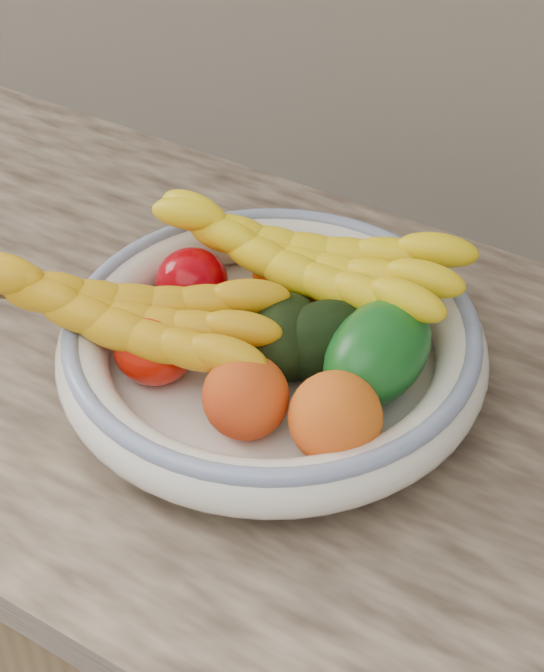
{
  "coord_description": "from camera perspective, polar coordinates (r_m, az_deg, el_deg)",
  "views": [
    {
      "loc": [
        0.37,
        1.06,
        1.56
      ],
      "look_at": [
        0.0,
        1.66,
        0.96
      ],
      "focal_mm": 55.0,
      "sensor_mm": 36.0,
      "label": 1
    }
  ],
  "objects": [
    {
      "name": "fruit_bowl",
      "position": [
        0.93,
        -0.0,
        -0.54
      ],
      "size": [
        0.39,
        0.39,
        0.08
      ],
      "color": "silver",
      "rests_on": "kitchen_counter"
    },
    {
      "name": "clementine_back_right",
      "position": [
        0.98,
        4.81,
        2.32
      ],
      "size": [
        0.06,
        0.06,
        0.05
      ],
      "primitive_type": "ellipsoid",
      "rotation": [
        0.0,
        0.0,
        -0.3
      ],
      "color": "#FF5805",
      "rests_on": "fruit_bowl"
    },
    {
      "name": "peach_right",
      "position": [
        0.84,
        3.53,
        -4.54
      ],
      "size": [
        0.08,
        0.08,
        0.08
      ],
      "primitive_type": "ellipsoid",
      "rotation": [
        0.0,
        0.0,
        0.04
      ],
      "color": "orange",
      "rests_on": "fruit_bowl"
    },
    {
      "name": "avocado_center",
      "position": [
        0.92,
        0.77,
        -0.07
      ],
      "size": [
        0.1,
        0.12,
        0.07
      ],
      "primitive_type": "ellipsoid",
      "rotation": [
        0.0,
        0.0,
        0.37
      ],
      "color": "black",
      "rests_on": "fruit_bowl"
    },
    {
      "name": "banana_bunch_back",
      "position": [
        0.96,
        1.68,
        3.91
      ],
      "size": [
        0.34,
        0.15,
        0.09
      ],
      "primitive_type": null,
      "rotation": [
        0.0,
        0.0,
        0.11
      ],
      "color": "yellow",
      "rests_on": "fruit_bowl"
    },
    {
      "name": "green_mango",
      "position": [
        0.89,
        5.89,
        -0.93
      ],
      "size": [
        0.11,
        0.13,
        0.11
      ],
      "primitive_type": "ellipsoid",
      "rotation": [
        0.0,
        0.31,
        -0.03
      ],
      "color": "#0F5218",
      "rests_on": "fruit_bowl"
    },
    {
      "name": "clementine_back_mid",
      "position": [
        0.97,
        2.45,
        1.92
      ],
      "size": [
        0.05,
        0.05,
        0.05
      ],
      "primitive_type": "ellipsoid",
      "rotation": [
        0.0,
        0.0,
        -0.08
      ],
      "color": "#EE5B05",
      "rests_on": "fruit_bowl"
    },
    {
      "name": "kitchen_counter",
      "position": [
        1.31,
        0.61,
        -16.12
      ],
      "size": [
        2.44,
        0.66,
        1.4
      ],
      "color": "brown",
      "rests_on": "ground"
    },
    {
      "name": "clementine_extra",
      "position": [
        0.96,
        3.87,
        1.29
      ],
      "size": [
        0.05,
        0.05,
        0.05
      ],
      "primitive_type": "ellipsoid",
      "color": "#F26005",
      "rests_on": "fruit_bowl"
    },
    {
      "name": "banana_bunch_front",
      "position": [
        0.92,
        -8.29,
        0.91
      ],
      "size": [
        0.32,
        0.21,
        0.08
      ],
      "primitive_type": null,
      "rotation": [
        0.0,
        0.0,
        0.35
      ],
      "color": "gold",
      "rests_on": "fruit_bowl"
    },
    {
      "name": "tomato_near_left",
      "position": [
        0.92,
        -6.51,
        -0.6
      ],
      "size": [
        0.1,
        0.1,
        0.07
      ],
      "primitive_type": "ellipsoid",
      "rotation": [
        0.0,
        0.0,
        0.38
      ],
      "color": "red",
      "rests_on": "fruit_bowl"
    },
    {
      "name": "peach_front",
      "position": [
        0.86,
        -1.47,
        -3.38
      ],
      "size": [
        0.09,
        0.09,
        0.07
      ],
      "primitive_type": "ellipsoid",
      "rotation": [
        0.0,
        0.0,
        -0.23
      ],
      "color": "orange",
      "rests_on": "fruit_bowl"
    },
    {
      "name": "tomato_left",
      "position": [
        0.99,
        -4.46,
        3.06
      ],
      "size": [
        0.07,
        0.07,
        0.06
      ],
      "primitive_type": "ellipsoid",
      "rotation": [
        0.0,
        0.0,
        0.06
      ],
      "color": "#A30009",
      "rests_on": "fruit_bowl"
    },
    {
      "name": "avocado_right",
      "position": [
        0.91,
        3.14,
        -0.27
      ],
      "size": [
        0.12,
        0.13,
        0.07
      ],
      "primitive_type": "ellipsoid",
      "rotation": [
        0.0,
        0.0,
        -0.68
      ],
      "color": "black",
      "rests_on": "fruit_bowl"
    },
    {
      "name": "clementine_back_left",
      "position": [
        1.01,
        0.52,
        3.39
      ],
      "size": [
        0.07,
        0.07,
        0.05
      ],
      "primitive_type": "ellipsoid",
      "rotation": [
        0.0,
        0.0,
        0.31
      ],
      "color": "#EB5504",
      "rests_on": "fruit_bowl"
    }
  ]
}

